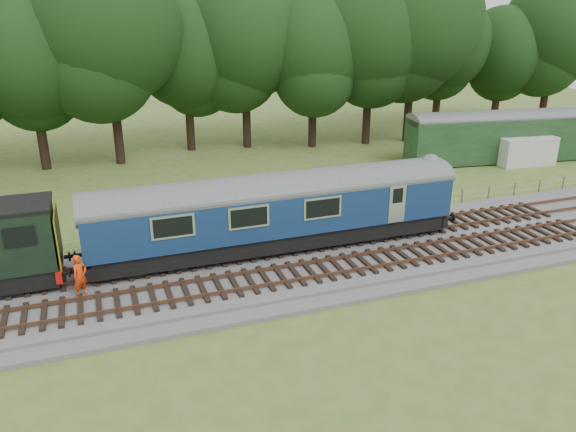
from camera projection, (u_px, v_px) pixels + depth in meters
name	position (u px, v px, depth m)	size (l,w,h in m)	color
ground	(270.00, 269.00, 26.49)	(120.00, 120.00, 0.00)	#416425
ballast	(270.00, 266.00, 26.43)	(70.00, 7.00, 0.35)	#4C4C4F
track_north	(261.00, 250.00, 27.57)	(67.20, 2.40, 0.21)	black
track_south	(281.00, 276.00, 24.93)	(67.20, 2.40, 0.21)	black
fence	(244.00, 234.00, 30.44)	(64.00, 0.12, 1.00)	#6B6054
tree_line	(186.00, 156.00, 45.82)	(70.00, 8.00, 18.00)	black
dmu_railcar	(277.00, 206.00, 27.06)	(18.05, 2.86, 3.88)	black
worker	(80.00, 276.00, 23.05)	(0.67, 0.44, 1.84)	#E43C0C
parked_coach	(503.00, 133.00, 43.78)	(15.57, 4.93, 3.92)	#173317
shed	(503.00, 139.00, 46.16)	(3.60, 3.60, 2.45)	#173317
caravan	(524.00, 150.00, 43.33)	(4.46, 2.18, 2.18)	#B7B7B2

